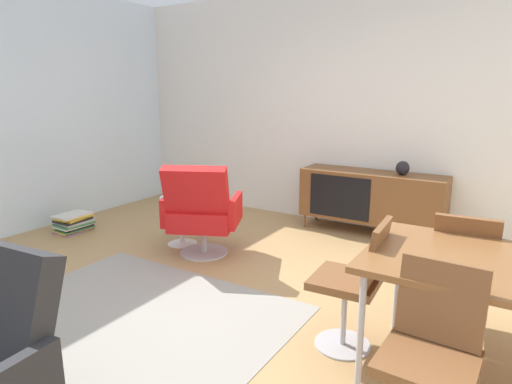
% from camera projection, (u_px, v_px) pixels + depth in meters
% --- Properties ---
extents(ground_plane, '(8.32, 8.32, 0.00)m').
position_uv_depth(ground_plane, '(236.00, 310.00, 3.26)').
color(ground_plane, tan).
extents(wall_back, '(6.80, 0.12, 2.80)m').
position_uv_depth(wall_back, '(359.00, 109.00, 5.10)').
color(wall_back, white).
rests_on(wall_back, ground_plane).
extents(sideboard, '(1.60, 0.45, 0.72)m').
position_uv_depth(sideboard, '(371.00, 196.00, 4.91)').
color(sideboard, brown).
rests_on(sideboard, ground_plane).
extents(vase_cobalt, '(0.14, 0.14, 0.15)m').
position_uv_depth(vase_cobalt, '(403.00, 168.00, 4.67)').
color(vase_cobalt, black).
rests_on(vase_cobalt, sideboard).
extents(dining_chair_front_left, '(0.42, 0.44, 0.86)m').
position_uv_depth(dining_chair_front_left, '(431.00, 352.00, 1.93)').
color(dining_chair_front_left, brown).
rests_on(dining_chair_front_left, ground_plane).
extents(dining_chair_near_window, '(0.45, 0.42, 0.86)m').
position_uv_depth(dining_chair_near_window, '(355.00, 280.00, 2.67)').
color(dining_chair_near_window, brown).
rests_on(dining_chair_near_window, ground_plane).
extents(dining_chair_back_left, '(0.43, 0.45, 0.86)m').
position_uv_depth(dining_chair_back_left, '(463.00, 268.00, 2.86)').
color(dining_chair_back_left, brown).
rests_on(dining_chair_back_left, ground_plane).
extents(lounge_chair_red, '(0.86, 0.85, 0.95)m').
position_uv_depth(lounge_chair_red, '(201.00, 210.00, 4.23)').
color(lounge_chair_red, red).
rests_on(lounge_chair_red, ground_plane).
extents(side_table_round, '(0.44, 0.44, 0.52)m').
position_uv_depth(side_table_round, '(181.00, 215.00, 4.61)').
color(side_table_round, white).
rests_on(side_table_round, ground_plane).
extents(fruit_bowl, '(0.20, 0.20, 0.11)m').
position_uv_depth(fruit_bowl, '(181.00, 193.00, 4.55)').
color(fruit_bowl, '#262628').
rests_on(fruit_bowl, side_table_round).
extents(magazine_stack, '(0.34, 0.41, 0.21)m').
position_uv_depth(magazine_stack, '(74.00, 222.00, 5.06)').
color(magazine_stack, '#99668C').
rests_on(magazine_stack, ground_plane).
extents(area_rug, '(2.20, 1.70, 0.01)m').
position_uv_depth(area_rug, '(133.00, 317.00, 3.15)').
color(area_rug, gray).
rests_on(area_rug, ground_plane).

